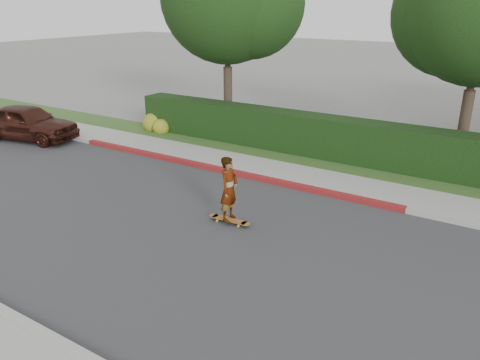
# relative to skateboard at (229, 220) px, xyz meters

# --- Properties ---
(ground) EXTENTS (120.00, 120.00, 0.00)m
(ground) POSITION_rel_skateboard_xyz_m (2.58, -1.10, -0.10)
(ground) COLOR slate
(ground) RESTS_ON ground
(road) EXTENTS (60.00, 8.00, 0.01)m
(road) POSITION_rel_skateboard_xyz_m (2.58, -1.10, -0.10)
(road) COLOR #2D2D30
(road) RESTS_ON ground
(curb_far) EXTENTS (60.00, 0.20, 0.15)m
(curb_far) POSITION_rel_skateboard_xyz_m (2.58, 3.00, -0.03)
(curb_far) COLOR #9E9E99
(curb_far) RESTS_ON ground
(curb_red_section) EXTENTS (12.00, 0.21, 0.15)m
(curb_red_section) POSITION_rel_skateboard_xyz_m (-2.42, 3.00, -0.02)
(curb_red_section) COLOR maroon
(curb_red_section) RESTS_ON ground
(sidewalk_far) EXTENTS (60.00, 1.60, 0.12)m
(sidewalk_far) POSITION_rel_skateboard_xyz_m (2.58, 3.90, -0.04)
(sidewalk_far) COLOR gray
(sidewalk_far) RESTS_ON ground
(planting_strip) EXTENTS (60.00, 1.60, 0.10)m
(planting_strip) POSITION_rel_skateboard_xyz_m (2.58, 5.50, -0.05)
(planting_strip) COLOR #2D4C1E
(planting_strip) RESTS_ON ground
(hedge) EXTENTS (15.00, 1.00, 1.50)m
(hedge) POSITION_rel_skateboard_xyz_m (-0.42, 6.10, 0.65)
(hedge) COLOR black
(hedge) RESTS_ON ground
(flowering_shrub) EXTENTS (1.40, 1.00, 0.90)m
(flowering_shrub) POSITION_rel_skateboard_xyz_m (-7.42, 5.64, 0.23)
(flowering_shrub) COLOR #2D4C19
(flowering_shrub) RESTS_ON ground
(skateboard) EXTENTS (1.15, 0.28, 0.11)m
(skateboard) POSITION_rel_skateboard_xyz_m (0.00, 0.00, 0.00)
(skateboard) COLOR gold
(skateboard) RESTS_ON ground
(skateboarder) EXTENTS (0.42, 0.61, 1.63)m
(skateboarder) POSITION_rel_skateboard_xyz_m (0.00, 0.00, 0.83)
(skateboarder) COLOR white
(skateboarder) RESTS_ON skateboard
(car_maroon) EXTENTS (4.37, 2.47, 1.40)m
(car_maroon) POSITION_rel_skateboard_xyz_m (-10.98, 2.11, 0.60)
(car_maroon) COLOR #3B1A12
(car_maroon) RESTS_ON ground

